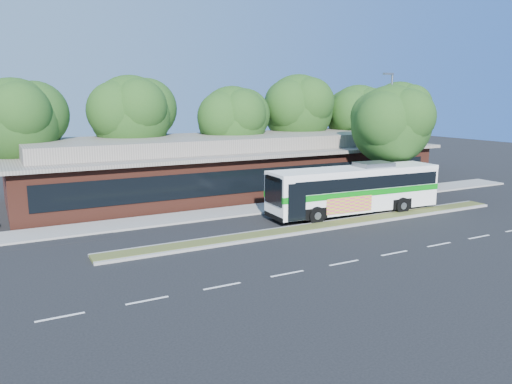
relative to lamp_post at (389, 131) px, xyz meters
The scene contains 13 objects.
ground 12.31m from the lamp_post, 147.90° to the right, with size 120.00×120.00×0.00m, color black.
median_strip 12.00m from the lamp_post, 150.55° to the right, with size 26.00×1.10×0.15m, color #475524.
sidewalk 10.73m from the lamp_post, behind, with size 44.00×2.60×0.12m, color gray.
plaza_building 12.17m from the lamp_post, 143.84° to the left, with size 33.20×11.20×4.45m.
lamp_post is the anchor object (origin of this frame).
tree_bg_a 25.84m from the lamp_post, 159.27° to the left, with size 6.47×5.80×8.63m.
tree_bg_b 19.10m from the lamp_post, 147.83° to the left, with size 6.69×6.00×9.00m.
tree_bg_c 12.27m from the lamp_post, 131.77° to the left, with size 6.24×5.60×8.26m.
tree_bg_d 10.32m from the lamp_post, 96.28° to the left, with size 6.91×6.20×9.37m.
tree_bg_e 10.38m from the lamp_post, 62.02° to the left, with size 6.47×5.80×8.50m.
tree_bg_f 14.91m from the lamp_post, 43.02° to the left, with size 6.69×6.00×8.92m.
transit_bus 7.64m from the lamp_post, 148.94° to the right, with size 11.68×3.13×3.25m.
sidewalk_tree 0.83m from the lamp_post, 100.55° to the right, with size 6.38×5.73×8.22m.
Camera 1 is at (-16.58, -22.02, 7.29)m, focal length 35.00 mm.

